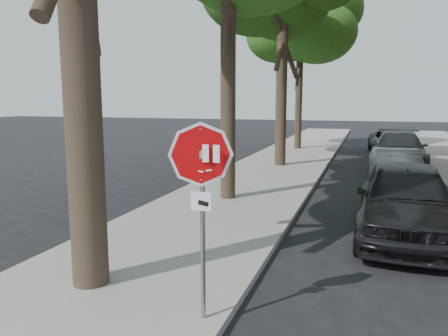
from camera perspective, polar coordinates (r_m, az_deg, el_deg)
The scene contains 10 objects.
ground at distance 6.04m, azimuth 3.96°, elevation -20.89°, with size 120.00×120.00×0.00m, color black.
sidewalk_left at distance 17.74m, azimuth 5.75°, elevation -0.65°, with size 4.00×55.00×0.12m, color gray.
curb_left at distance 17.42m, azimuth 12.35°, elevation -0.98°, with size 0.12×55.00×0.13m, color #9E9384.
curb_right at distance 17.54m, azimuth 26.80°, elevation -1.67°, with size 0.12×55.00×0.13m, color #9E9384.
stop_sign at distance 5.53m, azimuth -2.94°, elevation -2.04°, with size 0.76×0.34×2.61m.
tree_far at distance 26.83m, azimuth 9.98°, elevation 17.84°, with size 5.29×4.91×9.33m.
car_a at distance 10.34m, azimuth 22.59°, elevation -3.85°, with size 1.97×4.90×1.67m, color black.
car_b at distance 15.72m, azimuth 21.57°, elevation -0.21°, with size 1.42×4.08×1.34m, color gray.
car_c at distance 20.77m, azimuth 21.86°, elevation 2.20°, with size 2.24×5.50×1.60m, color #4B4B50.
car_d at distance 26.20m, azimuth 21.15°, elevation 3.22°, with size 2.22×4.80×1.34m, color black.
Camera 1 is at (1.27, -5.08, 3.00)m, focal length 35.00 mm.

